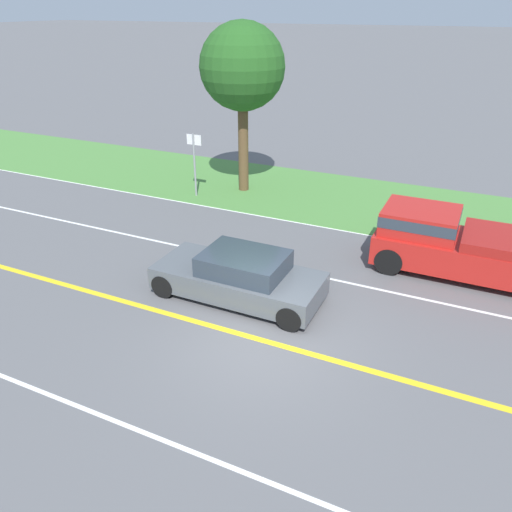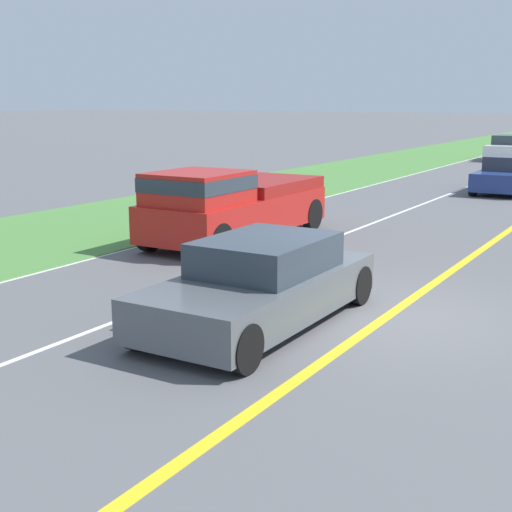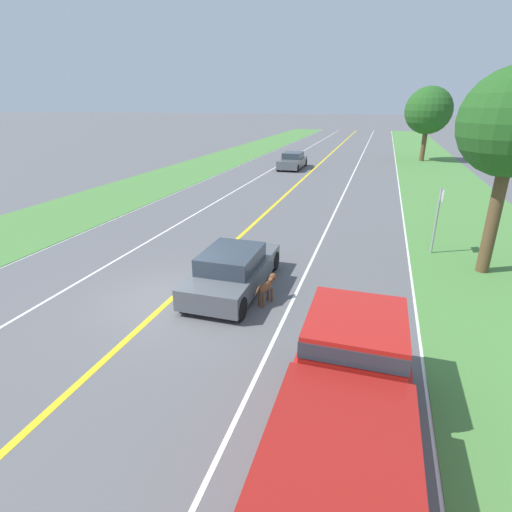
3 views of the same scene
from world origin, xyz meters
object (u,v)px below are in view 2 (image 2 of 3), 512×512
Objects in this scene: ego_car at (261,284)px; car_trailing_mid at (508,148)px; pickup_truck at (231,204)px; dog at (214,271)px; car_trailing_near at (508,175)px.

car_trailing_mid is at bearing -84.08° from ego_car.
dog is at bearing 119.79° from pickup_truck.
pickup_truck is at bearing 89.12° from car_trailing_mid.
ego_car is 1.42m from dog.
car_trailing_near reaches higher than dog.
ego_car is 1.02× the size of car_trailing_mid.
pickup_truck reaches higher than car_trailing_near.
car_trailing_near is at bearing 101.86° from car_trailing_mid.
car_trailing_near is (0.31, -18.61, 0.01)m from ego_car.
pickup_truck reaches higher than car_trailing_mid.
dog is 0.25× the size of car_trailing_mid.
car_trailing_near is at bearing -89.06° from ego_car.
car_trailing_mid is (3.51, -33.83, 0.05)m from ego_car.
dog is 5.37m from pickup_truck.
dog is 0.25× the size of car_trailing_near.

